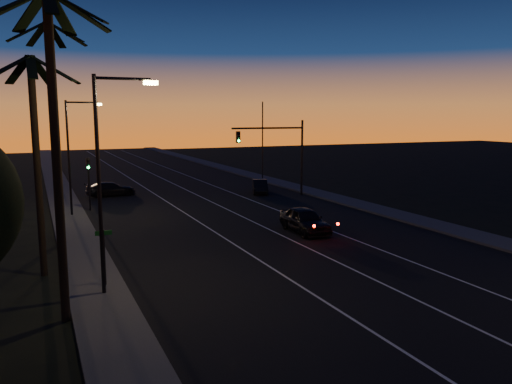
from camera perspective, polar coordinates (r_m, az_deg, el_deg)
name	(u,v)px	position (r m, az deg, el deg)	size (l,w,h in m)	color
road	(251,225)	(34.17, -0.54, -3.78)	(20.00, 170.00, 0.01)	black
sidewalk_left	(78,240)	(31.53, -19.63, -5.22)	(2.40, 170.00, 0.16)	#393936
sidewalk_right	(384,211)	(39.88, 14.40, -2.14)	(2.40, 170.00, 0.16)	#393936
lane_stripe_left	(210,229)	(33.12, -5.31, -4.20)	(0.12, 160.00, 0.01)	silver
lane_stripe_mid	(258,224)	(34.37, 0.23, -3.68)	(0.12, 160.00, 0.01)	silver
lane_stripe_right	(302,220)	(35.92, 5.33, -3.18)	(0.12, 160.00, 0.01)	silver
palm_near	(54,125)	(18.61, -22.05, 7.09)	(4.25, 4.16, 11.53)	black
palm_mid	(36,141)	(24.62, -23.89, 5.31)	(4.25, 4.16, 10.03)	black
palm_far	(52,112)	(30.61, -22.24, 8.48)	(4.25, 4.16, 12.53)	black
streetlight_left_near	(106,168)	(20.86, -16.77, 2.64)	(2.55, 0.26, 9.00)	black
streetlight_left_far	(73,148)	(38.75, -20.21, 4.73)	(2.55, 0.26, 8.50)	black
street_sign	(104,251)	(22.48, -16.95, -6.46)	(0.70, 0.06, 2.60)	black
signal_mast	(279,145)	(45.52, 2.68, 5.41)	(7.10, 0.41, 7.00)	black
signal_post	(89,174)	(41.00, -18.59, 1.95)	(0.28, 0.37, 4.20)	black
far_pole_left	(57,144)	(55.72, -21.74, 5.12)	(0.14, 0.14, 9.00)	black
far_pole_right	(263,141)	(58.01, 0.75, 5.85)	(0.14, 0.14, 9.00)	black
lead_car	(305,220)	(32.04, 5.60, -3.21)	(2.09, 5.24, 1.58)	black
right_car	(260,187)	(47.96, 0.46, 0.63)	(2.69, 4.12, 1.28)	black
cross_car	(111,189)	(48.17, -16.25, 0.33)	(4.65, 2.24, 1.30)	black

